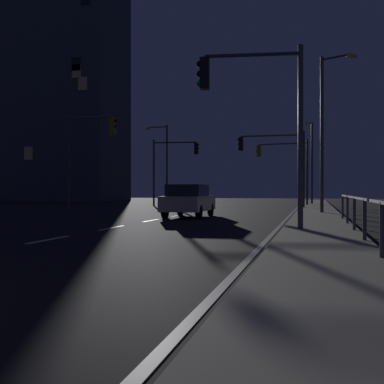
{
  "coord_description": "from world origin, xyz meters",
  "views": [
    {
      "loc": [
        6.71,
        -2.0,
        1.3
      ],
      "look_at": [
        -0.66,
        26.52,
        1.19
      ],
      "focal_mm": 44.22,
      "sensor_mm": 36.0,
      "label": 1
    }
  ],
  "objects": [
    {
      "name": "street_lamp_across_street",
      "position": [
        7.36,
        23.63,
        4.98
      ],
      "size": [
        1.81,
        0.99,
        8.17
      ],
      "color": "#4C4C51",
      "rests_on": "sidewalk_right"
    },
    {
      "name": "lane_markings_center",
      "position": [
        0.0,
        21.0,
        0.01
      ],
      "size": [
        0.14,
        50.0,
        0.01
      ],
      "color": "silver",
      "rests_on": "ground"
    },
    {
      "name": "street_lamp_mid_block",
      "position": [
        -6.47,
        38.66,
        4.33
      ],
      "size": [
        2.1,
        0.36,
        7.18
      ],
      "color": "#4C4C51",
      "rests_on": "ground"
    },
    {
      "name": "sidewalk_right",
      "position": [
        6.89,
        17.5,
        0.07
      ],
      "size": [
        2.22,
        77.0,
        0.14
      ],
      "primitive_type": "cube",
      "color": "#9E937F",
      "rests_on": "ground"
    },
    {
      "name": "traffic_light_far_center",
      "position": [
        -4.52,
        35.25,
        3.85
      ],
      "size": [
        3.83,
        0.72,
        5.48
      ],
      "color": "#4C4C51",
      "rests_on": "ground"
    },
    {
      "name": "barrier_fence",
      "position": [
        7.85,
        8.14,
        0.87
      ],
      "size": [
        0.09,
        20.37,
        0.98
      ],
      "color": "#59595E",
      "rests_on": "sidewalk_right"
    },
    {
      "name": "street_lamp_median",
      "position": [
        6.49,
        40.22,
        4.37
      ],
      "size": [
        0.66,
        1.53,
        7.07
      ],
      "color": "#38383D",
      "rests_on": "sidewalk_right"
    },
    {
      "name": "ground_plane",
      "position": [
        0.0,
        17.5,
        0.0
      ],
      "size": [
        112.0,
        112.0,
        0.0
      ],
      "primitive_type": "plane",
      "color": "black",
      "rests_on": "ground"
    },
    {
      "name": "traffic_light_near_left",
      "position": [
        5.01,
        12.3,
        3.97
      ],
      "size": [
        3.19,
        0.65,
        5.5
      ],
      "color": "#4C4C51",
      "rests_on": "sidewalk_right"
    },
    {
      "name": "lane_edge_line",
      "position": [
        5.53,
        22.5,
        0.01
      ],
      "size": [
        0.14,
        53.0,
        0.01
      ],
      "color": "silver",
      "rests_on": "ground"
    },
    {
      "name": "traffic_light_overhead_east",
      "position": [
        4.35,
        36.99,
        3.81
      ],
      "size": [
        4.23,
        0.84,
        5.18
      ],
      "color": "#2D3033",
      "rests_on": "sidewalk_right"
    },
    {
      "name": "car",
      "position": [
        0.83,
        20.1,
        0.82
      ],
      "size": [
        1.93,
        4.44,
        1.57
      ],
      "color": "beige",
      "rests_on": "ground"
    },
    {
      "name": "traffic_light_far_right",
      "position": [
        4.01,
        31.02,
        3.84
      ],
      "size": [
        4.61,
        0.35,
        5.19
      ],
      "color": "#2D3033",
      "rests_on": "sidewalk_right"
    },
    {
      "name": "building_distant",
      "position": [
        -23.64,
        50.85,
        15.1
      ],
      "size": [
        14.59,
        9.34,
        30.19
      ],
      "color": "#3D424C",
      "rests_on": "ground"
    },
    {
      "name": "traffic_light_mid_right",
      "position": [
        -5.27,
        21.62,
        3.83
      ],
      "size": [
        2.94,
        0.35,
        5.53
      ],
      "color": "#38383D",
      "rests_on": "ground"
    }
  ]
}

